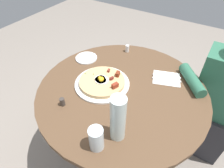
# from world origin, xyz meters

# --- Properties ---
(ground_plane) EXTENTS (6.00, 6.00, 0.00)m
(ground_plane) POSITION_xyz_m (0.00, 0.00, 0.00)
(ground_plane) COLOR gray
(dining_table) EXTENTS (1.03, 1.03, 0.76)m
(dining_table) POSITION_xyz_m (0.00, 0.00, 0.58)
(dining_table) COLOR brown
(dining_table) RESTS_ON ground_plane
(person_seated) EXTENTS (0.52, 0.44, 1.14)m
(person_seated) POSITION_xyz_m (0.56, 0.44, 0.51)
(person_seated) COLOR #2D2D33
(person_seated) RESTS_ON ground_plane
(pizza_plate) EXTENTS (0.34, 0.34, 0.01)m
(pizza_plate) POSITION_xyz_m (-0.13, -0.03, 0.76)
(pizza_plate) COLOR white
(pizza_plate) RESTS_ON dining_table
(breakfast_pizza) EXTENTS (0.28, 0.28, 0.05)m
(breakfast_pizza) POSITION_xyz_m (-0.12, -0.03, 0.78)
(breakfast_pizza) COLOR tan
(breakfast_pizza) RESTS_ON pizza_plate
(bread_plate) EXTENTS (0.16, 0.16, 0.01)m
(bread_plate) POSITION_xyz_m (-0.38, 0.14, 0.76)
(bread_plate) COLOR white
(bread_plate) RESTS_ON dining_table
(napkin) EXTENTS (0.21, 0.19, 0.00)m
(napkin) POSITION_xyz_m (0.20, 0.23, 0.76)
(napkin) COLOR white
(napkin) RESTS_ON dining_table
(fork) EXTENTS (0.17, 0.07, 0.00)m
(fork) POSITION_xyz_m (0.20, 0.22, 0.76)
(fork) COLOR silver
(fork) RESTS_ON napkin
(knife) EXTENTS (0.17, 0.07, 0.00)m
(knife) POSITION_xyz_m (0.19, 0.25, 0.76)
(knife) COLOR silver
(knife) RESTS_ON napkin
(water_glass) EXTENTS (0.07, 0.07, 0.12)m
(water_glass) POSITION_xyz_m (0.09, -0.39, 0.82)
(water_glass) COLOR silver
(water_glass) RESTS_ON dining_table
(water_bottle) EXTENTS (0.07, 0.07, 0.25)m
(water_bottle) POSITION_xyz_m (0.14, -0.30, 0.88)
(water_bottle) COLOR silver
(water_bottle) RESTS_ON dining_table
(salt_shaker) EXTENTS (0.03, 0.03, 0.05)m
(salt_shaker) POSITION_xyz_m (-0.17, 0.38, 0.78)
(salt_shaker) COLOR white
(salt_shaker) RESTS_ON dining_table
(pepper_shaker) EXTENTS (0.03, 0.03, 0.05)m
(pepper_shaker) POSITION_xyz_m (-0.22, -0.29, 0.78)
(pepper_shaker) COLOR #3F3833
(pepper_shaker) RESTS_ON dining_table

